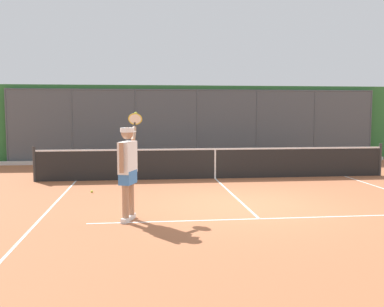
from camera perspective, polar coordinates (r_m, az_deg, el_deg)
The scene contains 6 objects.
ground_plane at distance 10.06m, azimuth 6.81°, elevation -6.69°, with size 60.00×60.00×0.00m, color #A8603D.
court_line_markings at distance 8.54m, azimuth 9.35°, elevation -8.92°, with size 8.65×9.61×0.01m.
fence_backdrop at distance 18.87m, azimuth 0.42°, elevation 3.88°, with size 18.20×1.37×3.19m.
tennis_net at distance 13.86m, azimuth 3.01°, elevation -1.23°, with size 11.11×0.09×1.07m.
tennis_player at distance 8.55m, azimuth -8.33°, elevation -1.51°, with size 0.48×1.46×2.11m.
tennis_ball_near_baseline at distance 11.79m, azimuth -12.88°, elevation -4.83°, with size 0.07×0.07×0.07m, color #D6E042.
Camera 1 is at (2.29, 9.56, 2.12)m, focal length 41.11 mm.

